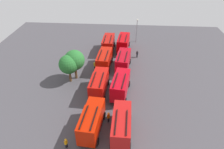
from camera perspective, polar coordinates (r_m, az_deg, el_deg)
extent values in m
plane|color=#423F44|center=(39.74, 0.00, -1.67)|extent=(62.65, 62.65, 0.00)
cube|color=#B31312|center=(30.09, 2.96, -10.56)|extent=(2.25, 2.54, 2.60)
cube|color=#8C9EAD|center=(30.63, 3.07, -8.77)|extent=(0.12, 2.13, 1.46)
cube|color=#B31312|center=(27.59, 2.60, -15.44)|extent=(4.85, 2.59, 2.90)
cube|color=black|center=(26.44, 1.16, -13.14)|extent=(4.32, 0.20, 0.12)
cube|color=black|center=(26.41, 4.22, -13.31)|extent=(4.32, 0.20, 0.12)
cube|color=silver|center=(31.75, 3.00, -10.52)|extent=(0.25, 2.38, 0.28)
cylinder|color=black|center=(31.37, 0.65, -12.19)|extent=(1.11, 0.37, 1.10)
cylinder|color=black|center=(31.34, 5.13, -12.44)|extent=(1.11, 0.37, 1.10)
cylinder|color=black|center=(28.22, -0.22, -19.37)|extent=(1.11, 0.37, 1.10)
cylinder|color=black|center=(28.18, 4.95, -19.66)|extent=(1.11, 0.37, 1.10)
cube|color=#B90713|center=(37.06, 3.06, -0.71)|extent=(2.50, 2.76, 2.60)
cube|color=#8C9EAD|center=(37.75, 3.32, 0.57)|extent=(0.35, 2.12, 1.46)
cube|color=#B90713|center=(34.18, 2.15, -3.79)|extent=(5.08, 3.09, 2.90)
cube|color=black|center=(33.33, 1.04, -1.52)|extent=(4.30, 0.67, 0.12)
cube|color=black|center=(33.16, 3.38, -1.79)|extent=(4.30, 0.67, 0.12)
cube|color=silver|center=(38.69, 3.28, -1.12)|extent=(0.50, 2.38, 0.28)
cylinder|color=black|center=(38.27, 1.26, -2.25)|extent=(1.14, 0.49, 1.10)
cylinder|color=black|center=(38.01, 4.82, -2.67)|extent=(1.14, 0.49, 1.10)
cylinder|color=black|center=(34.51, -0.23, -6.98)|extent=(1.14, 0.49, 1.10)
cylinder|color=black|center=(34.22, 3.74, -7.49)|extent=(1.14, 0.49, 1.10)
cube|color=#AB0713|center=(44.22, 3.61, 5.49)|extent=(2.45, 2.71, 2.60)
cube|color=#8C9EAD|center=(45.00, 3.79, 6.47)|extent=(0.30, 2.12, 1.46)
cube|color=#AB0713|center=(41.12, 3.02, 3.38)|extent=(5.03, 2.98, 2.90)
cube|color=black|center=(40.42, 2.11, 5.38)|extent=(4.31, 0.56, 0.12)
cube|color=black|center=(40.28, 4.06, 5.21)|extent=(4.31, 0.56, 0.12)
cube|color=silver|center=(45.82, 3.74, 4.93)|extent=(0.44, 2.38, 0.28)
cylinder|color=black|center=(45.28, 2.06, 4.02)|extent=(1.13, 0.46, 1.10)
cylinder|color=black|center=(45.07, 5.09, 3.74)|extent=(1.13, 0.46, 1.10)
cylinder|color=black|center=(41.15, 1.07, 0.65)|extent=(1.13, 0.46, 1.10)
cylinder|color=black|center=(40.92, 4.39, 0.33)|extent=(1.13, 0.46, 1.10)
cube|color=#BA0309|center=(52.22, 3.56, 10.16)|extent=(2.40, 2.68, 2.60)
cube|color=#8C9EAD|center=(53.05, 3.70, 10.92)|extent=(0.26, 2.12, 1.46)
cube|color=#BA0309|center=(48.99, 3.13, 8.69)|extent=(4.99, 2.90, 2.90)
cube|color=black|center=(48.40, 2.37, 10.43)|extent=(4.31, 0.49, 0.12)
cube|color=black|center=(48.28, 4.01, 10.31)|extent=(4.31, 0.49, 0.12)
cube|color=silver|center=(53.78, 3.66, 9.55)|extent=(0.40, 2.38, 0.28)
cylinder|color=black|center=(53.15, 2.23, 8.82)|extent=(1.13, 0.44, 1.10)
cylinder|color=black|center=(52.96, 4.83, 8.62)|extent=(1.13, 0.44, 1.10)
cylinder|color=black|center=(48.80, 1.50, 6.39)|extent=(1.13, 0.44, 1.10)
cylinder|color=black|center=(48.59, 4.33, 6.17)|extent=(1.13, 0.44, 1.10)
cube|color=#B91602|center=(30.68, -4.65, -9.57)|extent=(2.41, 2.68, 2.60)
cube|color=#8C9EAD|center=(31.21, -4.24, -7.85)|extent=(0.26, 2.12, 1.46)
cube|color=#B91602|center=(28.23, -6.31, -14.17)|extent=(5.00, 2.91, 2.90)
cube|color=black|center=(27.24, -7.95, -11.76)|extent=(4.31, 0.50, 0.12)
cube|color=black|center=(26.94, -5.08, -12.16)|extent=(4.31, 0.50, 0.12)
cube|color=silver|center=(32.31, -4.07, -9.60)|extent=(0.41, 2.38, 0.28)
cylinder|color=black|center=(32.15, -6.57, -11.06)|extent=(1.13, 0.44, 1.10)
cylinder|color=black|center=(31.70, -2.28, -11.61)|extent=(1.13, 0.44, 1.10)
cylinder|color=black|center=(29.07, -9.11, -17.78)|extent=(1.13, 0.44, 1.10)
cylinder|color=black|center=(28.58, -4.27, -18.55)|extent=(1.13, 0.44, 1.10)
cube|color=#B40F0A|center=(37.35, -3.03, -0.40)|extent=(2.33, 2.61, 2.60)
cube|color=#8C9EAD|center=(38.04, -2.78, 0.87)|extent=(0.19, 2.13, 1.46)
cube|color=#B40F0A|center=(34.49, -4.01, -3.47)|extent=(4.92, 2.75, 2.90)
cube|color=black|center=(33.68, -5.27, -1.25)|extent=(4.32, 0.35, 0.12)
cube|color=black|center=(33.44, -2.96, -1.43)|extent=(4.32, 0.35, 0.12)
cube|color=silver|center=(38.98, -2.68, -0.80)|extent=(0.32, 2.38, 0.28)
cylinder|color=black|center=(38.61, -4.67, -2.00)|extent=(1.12, 0.41, 1.10)
cylinder|color=black|center=(38.25, -1.14, -2.27)|extent=(1.12, 0.41, 1.10)
cylinder|color=black|center=(34.87, -6.21, -6.71)|extent=(1.12, 0.41, 1.10)
cylinder|color=black|center=(34.47, -2.29, -7.07)|extent=(1.12, 0.41, 1.10)
cube|color=#B01206|center=(44.58, -1.65, 5.80)|extent=(2.35, 2.63, 2.60)
cube|color=#8C9EAD|center=(45.36, -1.45, 6.77)|extent=(0.21, 2.13, 1.46)
cube|color=#B01206|center=(41.50, -2.41, 3.71)|extent=(4.94, 2.79, 2.90)
cube|color=black|center=(40.85, -3.42, 5.67)|extent=(4.32, 0.38, 0.12)
cube|color=black|center=(40.63, -1.50, 5.55)|extent=(4.32, 0.38, 0.12)
cube|color=silver|center=(46.17, -1.39, 5.24)|extent=(0.34, 2.38, 0.28)
cylinder|color=black|center=(45.70, -3.07, 4.29)|extent=(1.12, 0.42, 1.10)
cylinder|color=black|center=(45.36, -0.08, 4.10)|extent=(1.12, 0.42, 1.10)
cylinder|color=black|center=(41.60, -4.26, 0.96)|extent=(1.12, 0.42, 1.10)
cylinder|color=black|center=(41.23, -0.99, 0.72)|extent=(1.12, 0.42, 1.10)
cube|color=#AB0F09|center=(51.68, -0.73, 9.96)|extent=(2.26, 2.55, 2.60)
cube|color=#8C9EAD|center=(52.51, -0.61, 10.74)|extent=(0.13, 2.13, 1.46)
cube|color=#AB0F09|center=(48.46, -1.18, 8.44)|extent=(4.86, 2.62, 2.90)
cube|color=black|center=(47.88, -2.03, 10.17)|extent=(4.32, 0.23, 0.12)
cube|color=black|center=(47.73, -0.37, 10.11)|extent=(4.32, 0.23, 0.12)
cube|color=silver|center=(53.24, -0.58, 9.36)|extent=(0.26, 2.38, 0.28)
cylinder|color=black|center=(52.65, -2.01, 8.56)|extent=(1.11, 0.38, 1.10)
cylinder|color=black|center=(52.41, 0.63, 8.45)|extent=(1.11, 0.38, 1.10)
cylinder|color=black|center=(48.31, -2.74, 6.06)|extent=(1.11, 0.38, 1.10)
cylinder|color=black|center=(48.05, 0.11, 5.94)|extent=(1.11, 0.38, 1.10)
cylinder|color=black|center=(28.97, -12.91, -19.23)|extent=(0.16, 0.16, 0.76)
cylinder|color=black|center=(29.06, -12.64, -18.95)|extent=(0.16, 0.16, 0.76)
cube|color=orange|center=(28.46, -12.96, -18.22)|extent=(0.48, 0.39, 0.66)
sphere|color=beige|center=(28.12, -13.08, -17.67)|extent=(0.21, 0.21, 0.21)
cylinder|color=orange|center=(28.05, -13.10, -17.56)|extent=(0.27, 0.27, 0.06)
cylinder|color=black|center=(43.12, -4.88, 1.95)|extent=(0.16, 0.16, 0.74)
cylinder|color=black|center=(43.29, -4.99, 2.08)|extent=(0.16, 0.16, 0.74)
cube|color=gold|center=(42.84, -4.98, 2.80)|extent=(0.48, 0.42, 0.65)
sphere|color=tan|center=(42.62, -5.01, 3.29)|extent=(0.21, 0.21, 0.21)
cylinder|color=gold|center=(42.58, -5.02, 3.39)|extent=(0.26, 0.26, 0.06)
cylinder|color=black|center=(47.92, 7.04, 5.35)|extent=(0.16, 0.16, 0.76)
cylinder|color=black|center=(47.78, 7.19, 5.24)|extent=(0.16, 0.16, 0.76)
cube|color=black|center=(47.51, 7.17, 6.04)|extent=(0.48, 0.43, 0.66)
sphere|color=brown|center=(47.31, 7.21, 6.51)|extent=(0.21, 0.21, 0.21)
cylinder|color=black|center=(47.27, 7.22, 6.60)|extent=(0.27, 0.27, 0.06)
cylinder|color=black|center=(31.25, -1.13, -12.81)|extent=(0.16, 0.16, 0.82)
cylinder|color=black|center=(31.36, -0.88, -12.59)|extent=(0.16, 0.16, 0.82)
cube|color=orange|center=(30.75, -1.02, -11.72)|extent=(0.48, 0.44, 0.71)
sphere|color=brown|center=(30.41, -1.03, -11.10)|extent=(0.23, 0.23, 0.23)
cylinder|color=orange|center=(30.34, -1.03, -10.98)|extent=(0.29, 0.29, 0.07)
cylinder|color=brown|center=(39.75, -11.79, -0.48)|extent=(0.46, 0.46, 2.28)
sphere|color=#236628|center=(38.32, -12.25, 2.84)|extent=(3.65, 3.65, 3.65)
cylinder|color=brown|center=(40.39, -10.21, 0.48)|extent=(0.49, 0.49, 2.45)
sphere|color=#236628|center=(38.89, -10.64, 4.03)|extent=(3.92, 3.92, 3.92)
cone|color=#F2600C|center=(32.81, 3.96, -10.32)|extent=(0.43, 0.43, 0.62)
cone|color=#F2600C|center=(33.16, 4.45, -9.75)|extent=(0.44, 0.44, 0.62)
cylinder|color=slate|center=(54.67, 7.00, 12.06)|extent=(0.16, 0.16, 5.88)
sphere|color=#F2EFCC|center=(53.59, 7.24, 15.15)|extent=(0.36, 0.36, 0.36)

